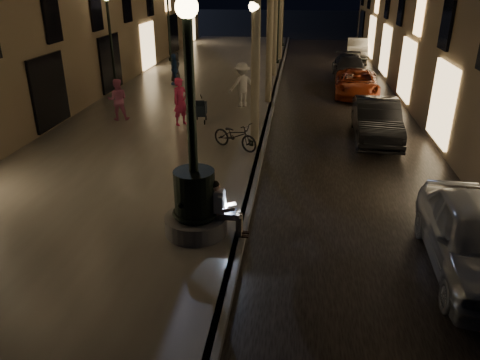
# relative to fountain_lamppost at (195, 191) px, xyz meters

# --- Properties ---
(ground) EXTENTS (120.00, 120.00, 0.00)m
(ground) POSITION_rel_fountain_lamppost_xyz_m (1.00, 13.00, -1.21)
(ground) COLOR black
(ground) RESTS_ON ground
(cobble_lane) EXTENTS (6.00, 45.00, 0.02)m
(cobble_lane) POSITION_rel_fountain_lamppost_xyz_m (4.00, 13.00, -1.20)
(cobble_lane) COLOR black
(cobble_lane) RESTS_ON ground
(promenade) EXTENTS (8.00, 45.00, 0.20)m
(promenade) POSITION_rel_fountain_lamppost_xyz_m (-3.00, 13.00, -1.11)
(promenade) COLOR #646058
(promenade) RESTS_ON ground
(curb_strip) EXTENTS (0.25, 45.00, 0.20)m
(curb_strip) POSITION_rel_fountain_lamppost_xyz_m (1.00, 13.00, -1.11)
(curb_strip) COLOR #59595B
(curb_strip) RESTS_ON ground
(fountain_lamppost) EXTENTS (1.40, 1.40, 5.21)m
(fountain_lamppost) POSITION_rel_fountain_lamppost_xyz_m (0.00, 0.00, 0.00)
(fountain_lamppost) COLOR #59595B
(fountain_lamppost) RESTS_ON promenade
(seated_man_laptop) EXTENTS (0.92, 0.31, 1.29)m
(seated_man_laptop) POSITION_rel_fountain_lamppost_xyz_m (0.61, 0.00, -0.32)
(seated_man_laptop) COLOR tan
(seated_man_laptop) RESTS_ON promenade
(lamp_curb_a) EXTENTS (0.36, 0.36, 4.81)m
(lamp_curb_a) POSITION_rel_fountain_lamppost_xyz_m (0.70, 6.00, 2.02)
(lamp_curb_a) COLOR black
(lamp_curb_a) RESTS_ON promenade
(lamp_curb_b) EXTENTS (0.36, 0.36, 4.81)m
(lamp_curb_b) POSITION_rel_fountain_lamppost_xyz_m (0.70, 14.00, 2.02)
(lamp_curb_b) COLOR black
(lamp_curb_b) RESTS_ON promenade
(lamp_curb_c) EXTENTS (0.36, 0.36, 4.81)m
(lamp_curb_c) POSITION_rel_fountain_lamppost_xyz_m (0.70, 22.00, 2.02)
(lamp_curb_c) COLOR black
(lamp_curb_c) RESTS_ON promenade
(lamp_curb_d) EXTENTS (0.36, 0.36, 4.81)m
(lamp_curb_d) POSITION_rel_fountain_lamppost_xyz_m (0.70, 30.00, 2.02)
(lamp_curb_d) COLOR black
(lamp_curb_d) RESTS_ON promenade
(lamp_left_b) EXTENTS (0.36, 0.36, 4.81)m
(lamp_left_b) POSITION_rel_fountain_lamppost_xyz_m (-6.40, 12.00, 2.02)
(lamp_left_b) COLOR black
(lamp_left_b) RESTS_ON promenade
(lamp_left_c) EXTENTS (0.36, 0.36, 4.81)m
(lamp_left_c) POSITION_rel_fountain_lamppost_xyz_m (-6.40, 22.00, 2.02)
(lamp_left_c) COLOR black
(lamp_left_c) RESTS_ON promenade
(stroller) EXTENTS (0.51, 1.05, 1.06)m
(stroller) POSITION_rel_fountain_lamppost_xyz_m (-1.59, 8.37, -0.48)
(stroller) COLOR black
(stroller) RESTS_ON promenade
(car_front) EXTENTS (1.97, 4.48, 1.50)m
(car_front) POSITION_rel_fountain_lamppost_xyz_m (5.80, -0.50, -0.46)
(car_front) COLOR #969A9D
(car_front) RESTS_ON ground
(car_second) EXTENTS (1.68, 4.40, 1.43)m
(car_second) POSITION_rel_fountain_lamppost_xyz_m (5.00, 7.73, -0.49)
(car_second) COLOR black
(car_second) RESTS_ON ground
(car_third) EXTENTS (2.32, 4.54, 1.23)m
(car_third) POSITION_rel_fountain_lamppost_xyz_m (5.00, 14.48, -0.60)
(car_third) COLOR maroon
(car_third) RESTS_ON ground
(car_rear) EXTENTS (1.85, 4.48, 1.30)m
(car_rear) POSITION_rel_fountain_lamppost_xyz_m (5.00, 18.47, -0.56)
(car_rear) COLOR #2D2E32
(car_rear) RESTS_ON ground
(car_fifth) EXTENTS (1.77, 4.17, 1.34)m
(car_fifth) POSITION_rel_fountain_lamppost_xyz_m (6.20, 26.08, -0.54)
(car_fifth) COLOR #A6A6A1
(car_fifth) RESTS_ON ground
(pedestrian_red) EXTENTS (0.75, 0.79, 1.82)m
(pedestrian_red) POSITION_rel_fountain_lamppost_xyz_m (-2.28, 8.01, -0.10)
(pedestrian_red) COLOR #D22A57
(pedestrian_red) RESTS_ON promenade
(pedestrian_pink) EXTENTS (0.92, 0.80, 1.63)m
(pedestrian_pink) POSITION_rel_fountain_lamppost_xyz_m (-4.91, 8.36, -0.20)
(pedestrian_pink) COLOR #CA6B96
(pedestrian_pink) RESTS_ON promenade
(pedestrian_white) EXTENTS (1.42, 1.25, 1.90)m
(pedestrian_white) POSITION_rel_fountain_lamppost_xyz_m (-0.27, 10.98, -0.06)
(pedestrian_white) COLOR silver
(pedestrian_white) RESTS_ON promenade
(pedestrian_blue) EXTENTS (0.55, 0.98, 1.59)m
(pedestrian_blue) POSITION_rel_fountain_lamppost_xyz_m (-4.33, 14.99, -0.22)
(pedestrian_blue) COLOR navy
(pedestrian_blue) RESTS_ON promenade
(pedestrian_dark) EXTENTS (0.72, 0.89, 1.58)m
(pedestrian_dark) POSITION_rel_fountain_lamppost_xyz_m (-4.39, 15.45, -0.22)
(pedestrian_dark) COLOR #313035
(pedestrian_dark) RESTS_ON promenade
(bicycle) EXTENTS (1.81, 1.39, 0.91)m
(bicycle) POSITION_rel_fountain_lamppost_xyz_m (0.15, 5.55, -0.55)
(bicycle) COLOR black
(bicycle) RESTS_ON promenade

